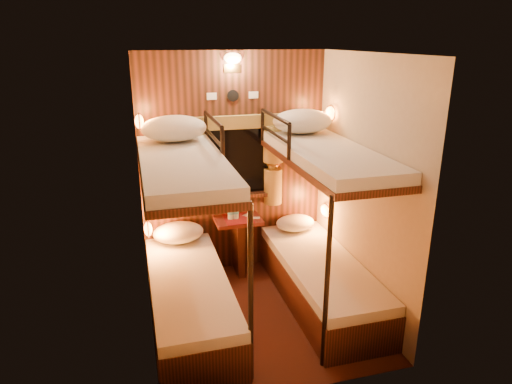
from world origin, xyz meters
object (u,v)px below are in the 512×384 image
object	(u,v)px
bottle_left	(231,210)
bottle_right	(235,209)
table	(238,238)
bunk_left	(188,267)
bunk_right	(321,250)

from	to	relation	value
bottle_left	bottle_right	world-z (taller)	bottle_right
table	bunk_left	bearing A→B (deg)	-129.67
bunk_right	bottle_right	xyz separation A→B (m)	(-0.67, 0.80, 0.20)
bunk_right	table	world-z (taller)	bunk_right
bunk_left	bottle_left	bearing A→B (deg)	54.33
bunk_left	bottle_right	distance (m)	1.03
bunk_left	bottle_right	xyz separation A→B (m)	(0.62, 0.80, 0.20)
table	bottle_left	xyz separation A→B (m)	(-0.08, 0.01, 0.34)
bunk_left	bunk_right	xyz separation A→B (m)	(1.30, 0.00, 0.00)
bunk_left	bottle_left	distance (m)	1.00
table	bottle_left	distance (m)	0.35
bunk_left	table	bearing A→B (deg)	50.33
bunk_right	table	size ratio (longest dim) A/B	2.90
bunk_left	bottle_right	world-z (taller)	bunk_left
table	bottle_left	size ratio (longest dim) A/B	2.59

